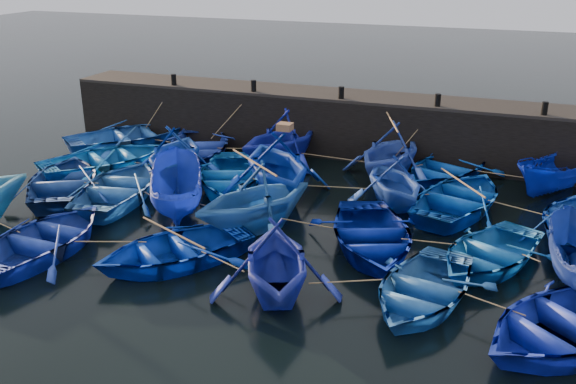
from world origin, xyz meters
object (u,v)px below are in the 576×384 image
(boat_0, at_px, (130,136))
(boat_13, at_px, (64,180))
(boat_8, at_px, (229,175))
(wooden_crate, at_px, (285,127))

(boat_0, distance_m, boat_13, 5.86)
(boat_8, height_order, boat_13, boat_8)
(boat_8, relative_size, wooden_crate, 10.02)
(boat_8, distance_m, boat_13, 6.08)
(boat_8, xyz_separation_m, wooden_crate, (2.29, -0.12, 2.14))
(boat_8, bearing_deg, boat_0, 133.48)
(boat_13, bearing_deg, wooden_crate, 169.84)
(boat_13, relative_size, wooden_crate, 9.88)
(boat_0, height_order, wooden_crate, wooden_crate)
(boat_13, height_order, wooden_crate, wooden_crate)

